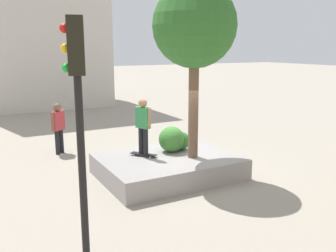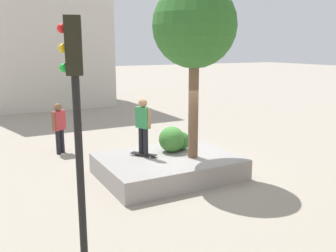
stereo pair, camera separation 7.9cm
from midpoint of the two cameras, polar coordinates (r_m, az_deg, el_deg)
name	(u,v)px [view 1 (the left image)]	position (r m, az deg, el deg)	size (l,w,h in m)	color
ground_plane	(178,170)	(11.30, 1.29, -6.84)	(120.00, 120.00, 0.00)	#9E9384
planter_ledge	(168,166)	(10.73, -0.21, -6.23)	(3.79, 2.85, 0.58)	gray
plaza_tree	(195,27)	(10.19, 3.87, 14.94)	(2.27, 2.27, 4.77)	brown
boxwood_shrub	(172,139)	(11.04, 0.34, -2.05)	(0.77, 0.77, 0.77)	#3D7A33
hedge_clump	(181,141)	(11.29, 1.74, -2.29)	(0.56, 0.56, 0.56)	#2D6628
skateboard	(144,154)	(10.70, -4.00, -4.37)	(0.64, 0.77, 0.07)	black
skateboarder	(143,122)	(10.47, -4.07, 0.58)	(0.33, 0.51, 1.60)	black
traffic_light_corner	(78,104)	(5.73, -14.04, 3.25)	(0.37, 0.34, 4.10)	black
pedestrian_crossing	(58,125)	(13.34, -16.68, 0.19)	(0.50, 0.45, 1.78)	black
plaza_lowrise_south	(33,1)	(26.12, -20.13, 17.58)	(7.72, 7.55, 12.97)	beige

